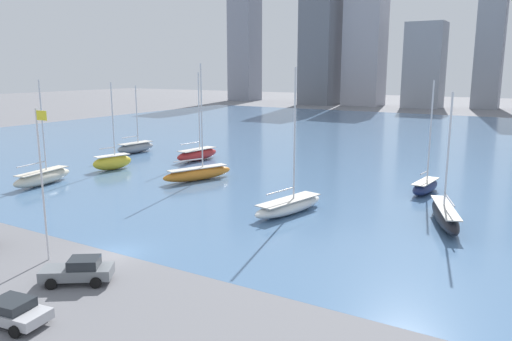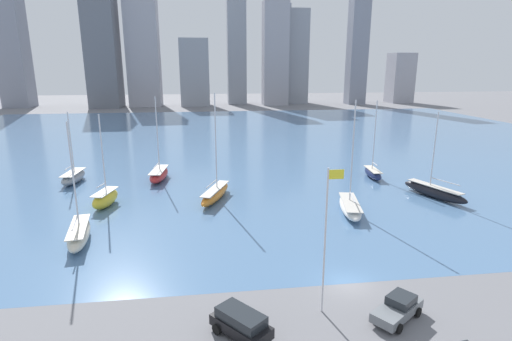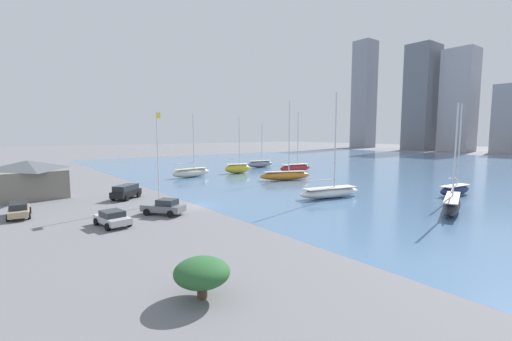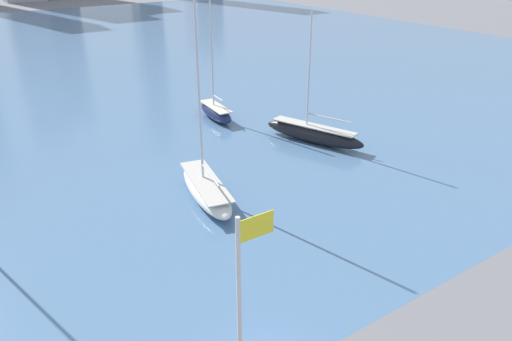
{
  "view_description": "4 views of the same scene",
  "coord_description": "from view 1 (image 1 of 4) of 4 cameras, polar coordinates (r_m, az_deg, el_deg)",
  "views": [
    {
      "loc": [
        28.8,
        -26.29,
        14.37
      ],
      "look_at": [
        4.07,
        14.56,
        4.6
      ],
      "focal_mm": 35.0,
      "sensor_mm": 36.0,
      "label": 1
    },
    {
      "loc": [
        -12.21,
        -30.07,
        18.55
      ],
      "look_at": [
        -5.86,
        17.52,
        5.96
      ],
      "focal_mm": 28.0,
      "sensor_mm": 36.0,
      "label": 2
    },
    {
      "loc": [
        37.39,
        -19.79,
        8.89
      ],
      "look_at": [
        0.74,
        8.46,
        3.9
      ],
      "focal_mm": 24.0,
      "sensor_mm": 36.0,
      "label": 3
    },
    {
      "loc": [
        -9.49,
        -13.33,
        18.25
      ],
      "look_at": [
        6.4,
        10.09,
        5.01
      ],
      "focal_mm": 35.0,
      "sensor_mm": 36.0,
      "label": 4
    }
  ],
  "objects": [
    {
      "name": "sailboat_yellow",
      "position": [
        75.08,
        -16.1,
        0.98
      ],
      "size": [
        3.5,
        6.34,
        12.51
      ],
      "rotation": [
        0.0,
        0.0,
        -0.24
      ],
      "color": "yellow",
      "rests_on": "harbor_water"
    },
    {
      "name": "distant_city_skyline",
      "position": [
        200.25,
        20.0,
        14.11
      ],
      "size": [
        197.58,
        27.05,
        66.72
      ],
      "color": "gray",
      "rests_on": "ground_plane"
    },
    {
      "name": "sailboat_orange",
      "position": [
        65.73,
        -6.66,
        -0.27
      ],
      "size": [
        5.44,
        10.15,
        15.03
      ],
      "rotation": [
        0.0,
        0.0,
        -0.37
      ],
      "color": "orange",
      "rests_on": "harbor_water"
    },
    {
      "name": "sailboat_red",
      "position": [
        80.06,
        -6.74,
        1.88
      ],
      "size": [
        3.38,
        8.72,
        13.82
      ],
      "rotation": [
        0.0,
        0.0,
        -0.11
      ],
      "color": "#B72828",
      "rests_on": "harbor_water"
    },
    {
      "name": "sailboat_navy",
      "position": [
        61.71,
        18.78,
        -1.67
      ],
      "size": [
        2.51,
        6.97,
        13.09
      ],
      "rotation": [
        0.0,
        0.0,
        -0.09
      ],
      "color": "#19234C",
      "rests_on": "harbor_water"
    },
    {
      "name": "ground_plane",
      "position": [
        41.56,
        -15.59,
        -9.11
      ],
      "size": [
        500.0,
        500.0,
        0.0
      ],
      "primitive_type": "plane",
      "color": "slate"
    },
    {
      "name": "sailboat_white",
      "position": [
        50.57,
        3.79,
        -3.98
      ],
      "size": [
        4.49,
        10.04,
        14.52
      ],
      "rotation": [
        0.0,
        0.0,
        -0.21
      ],
      "color": "white",
      "rests_on": "harbor_water"
    },
    {
      "name": "parked_sedan_silver",
      "position": [
        32.69,
        -26.1,
        -14.25
      ],
      "size": [
        4.56,
        2.84,
        1.5
      ],
      "rotation": [
        0.0,
        0.0,
        1.72
      ],
      "color": "#B7B7BC",
      "rests_on": "ground_plane"
    },
    {
      "name": "harbor_water",
      "position": [
        101.52,
        14.41,
        3.06
      ],
      "size": [
        180.0,
        140.0,
        0.0
      ],
      "color": "#4C7099",
      "rests_on": "ground_plane"
    },
    {
      "name": "sailboat_gray",
      "position": [
        89.35,
        -13.59,
        2.61
      ],
      "size": [
        3.09,
        7.87,
        11.57
      ],
      "rotation": [
        0.0,
        0.0,
        -0.09
      ],
      "color": "gray",
      "rests_on": "harbor_water"
    },
    {
      "name": "flag_pole",
      "position": [
        40.23,
        -23.23,
        -0.99
      ],
      "size": [
        1.24,
        0.14,
        11.58
      ],
      "color": "silver",
      "rests_on": "ground_plane"
    },
    {
      "name": "sailboat_black",
      "position": [
        49.99,
        20.78,
        -4.76
      ],
      "size": [
        5.29,
        10.59,
        12.34
      ],
      "rotation": [
        0.0,
        0.0,
        0.35
      ],
      "color": "black",
      "rests_on": "harbor_water"
    },
    {
      "name": "sailboat_cream",
      "position": [
        68.3,
        -23.19,
        -0.68
      ],
      "size": [
        3.54,
        9.27,
        13.06
      ],
      "rotation": [
        0.0,
        0.0,
        0.16
      ],
      "color": "beige",
      "rests_on": "harbor_water"
    },
    {
      "name": "parked_pickup_gray",
      "position": [
        36.71,
        -19.6,
        -10.71
      ],
      "size": [
        4.93,
        4.26,
        1.75
      ],
      "rotation": [
        0.0,
        0.0,
        -0.95
      ],
      "color": "slate",
      "rests_on": "ground_plane"
    }
  ]
}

